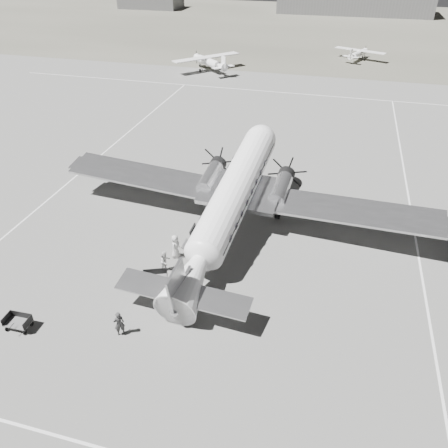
{
  "coord_description": "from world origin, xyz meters",
  "views": [
    {
      "loc": [
        4.99,
        -22.82,
        19.05
      ],
      "look_at": [
        -1.55,
        1.6,
        2.2
      ],
      "focal_mm": 35.0,
      "sensor_mm": 36.0,
      "label": 1
    }
  ],
  "objects_px": {
    "shed_secondary": "(151,1)",
    "ground_crew": "(119,323)",
    "dc3_airliner": "(231,202)",
    "light_plane_right": "(359,54)",
    "baggage_cart_far": "(18,323)",
    "passenger": "(175,246)",
    "baggage_cart_near": "(156,279)",
    "light_plane_left": "(208,63)",
    "ramp_agent": "(165,261)",
    "hangar_main": "(354,0)"
  },
  "relations": [
    {
      "from": "light_plane_left",
      "to": "ground_crew",
      "type": "xyz_separation_m",
      "value": [
        11.62,
        -56.27,
        -0.43
      ]
    },
    {
      "from": "hangar_main",
      "to": "baggage_cart_near",
      "type": "xyz_separation_m",
      "value": [
        -9.84,
        -123.21,
        -2.83
      ]
    },
    {
      "from": "shed_secondary",
      "to": "ground_crew",
      "type": "distance_m",
      "value": 132.4
    },
    {
      "from": "baggage_cart_far",
      "to": "passenger",
      "type": "xyz_separation_m",
      "value": [
        6.43,
        8.68,
        0.47
      ]
    },
    {
      "from": "dc3_airliner",
      "to": "passenger",
      "type": "distance_m",
      "value": 5.18
    },
    {
      "from": "dc3_airliner",
      "to": "light_plane_right",
      "type": "relative_size",
      "value": 3.21
    },
    {
      "from": "ground_crew",
      "to": "passenger",
      "type": "relative_size",
      "value": 0.92
    },
    {
      "from": "dc3_airliner",
      "to": "light_plane_right",
      "type": "height_order",
      "value": "dc3_airliner"
    },
    {
      "from": "dc3_airliner",
      "to": "passenger",
      "type": "bearing_deg",
      "value": -125.31
    },
    {
      "from": "shed_secondary",
      "to": "baggage_cart_far",
      "type": "relative_size",
      "value": 11.84
    },
    {
      "from": "ground_crew",
      "to": "shed_secondary",
      "type": "bearing_deg",
      "value": -109.16
    },
    {
      "from": "light_plane_left",
      "to": "light_plane_right",
      "type": "bearing_deg",
      "value": -17.48
    },
    {
      "from": "shed_secondary",
      "to": "light_plane_right",
      "type": "distance_m",
      "value": 81.17
    },
    {
      "from": "ground_crew",
      "to": "passenger",
      "type": "bearing_deg",
      "value": -135.5
    },
    {
      "from": "shed_secondary",
      "to": "baggage_cart_far",
      "type": "distance_m",
      "value": 131.36
    },
    {
      "from": "light_plane_right",
      "to": "ramp_agent",
      "type": "xyz_separation_m",
      "value": [
        -11.86,
        -64.49,
        -0.17
      ]
    },
    {
      "from": "light_plane_right",
      "to": "light_plane_left",
      "type": "bearing_deg",
      "value": -127.15
    },
    {
      "from": "dc3_airliner",
      "to": "light_plane_right",
      "type": "xyz_separation_m",
      "value": [
        8.68,
        59.17,
        -1.89
      ]
    },
    {
      "from": "light_plane_right",
      "to": "passenger",
      "type": "relative_size",
      "value": 5.2
    },
    {
      "from": "dc3_airliner",
      "to": "light_plane_left",
      "type": "xyz_separation_m",
      "value": [
        -15.23,
        45.01,
        -1.59
      ]
    },
    {
      "from": "dc3_airliner",
      "to": "ramp_agent",
      "type": "height_order",
      "value": "dc3_airliner"
    },
    {
      "from": "shed_secondary",
      "to": "light_plane_left",
      "type": "relative_size",
      "value": 1.48
    },
    {
      "from": "light_plane_right",
      "to": "passenger",
      "type": "distance_m",
      "value": 63.96
    },
    {
      "from": "baggage_cart_near",
      "to": "ramp_agent",
      "type": "relative_size",
      "value": 1.04
    },
    {
      "from": "light_plane_left",
      "to": "baggage_cart_far",
      "type": "distance_m",
      "value": 57.68
    },
    {
      "from": "baggage_cart_far",
      "to": "ground_crew",
      "type": "xyz_separation_m",
      "value": [
        5.87,
        1.12,
        0.4
      ]
    },
    {
      "from": "baggage_cart_near",
      "to": "baggage_cart_far",
      "type": "xyz_separation_m",
      "value": [
        -6.2,
        -5.57,
        -0.04
      ]
    },
    {
      "from": "baggage_cart_far",
      "to": "ramp_agent",
      "type": "relative_size",
      "value": 0.96
    },
    {
      "from": "shed_secondary",
      "to": "ramp_agent",
      "type": "distance_m",
      "value": 127.09
    },
    {
      "from": "hangar_main",
      "to": "light_plane_left",
      "type": "relative_size",
      "value": 3.46
    },
    {
      "from": "shed_secondary",
      "to": "dc3_airliner",
      "type": "xyz_separation_m",
      "value": [
        53.45,
        -111.4,
        0.85
      ]
    },
    {
      "from": "light_plane_right",
      "to": "ramp_agent",
      "type": "relative_size",
      "value": 5.88
    },
    {
      "from": "hangar_main",
      "to": "shed_secondary",
      "type": "relative_size",
      "value": 2.33
    },
    {
      "from": "dc3_airliner",
      "to": "ground_crew",
      "type": "distance_m",
      "value": 12.0
    },
    {
      "from": "baggage_cart_far",
      "to": "ground_crew",
      "type": "distance_m",
      "value": 5.99
    },
    {
      "from": "light_plane_left",
      "to": "baggage_cart_near",
      "type": "xyz_separation_m",
      "value": [
        11.94,
        -51.82,
        -0.79
      ]
    },
    {
      "from": "shed_secondary",
      "to": "light_plane_left",
      "type": "distance_m",
      "value": 76.61
    },
    {
      "from": "ramp_agent",
      "to": "passenger",
      "type": "height_order",
      "value": "passenger"
    },
    {
      "from": "light_plane_right",
      "to": "passenger",
      "type": "xyz_separation_m",
      "value": [
        -11.74,
        -62.87,
        -0.07
      ]
    },
    {
      "from": "hangar_main",
      "to": "baggage_cart_near",
      "type": "bearing_deg",
      "value": -94.57
    },
    {
      "from": "shed_secondary",
      "to": "ground_crew",
      "type": "bearing_deg",
      "value": -67.89
    },
    {
      "from": "ground_crew",
      "to": "ramp_agent",
      "type": "bearing_deg",
      "value": -135.49
    },
    {
      "from": "shed_secondary",
      "to": "baggage_cart_near",
      "type": "xyz_separation_m",
      "value": [
        50.16,
        -118.21,
        -1.53
      ]
    },
    {
      "from": "shed_secondary",
      "to": "ramp_agent",
      "type": "height_order",
      "value": "shed_secondary"
    },
    {
      "from": "passenger",
      "to": "baggage_cart_near",
      "type": "bearing_deg",
      "value": 178.44
    },
    {
      "from": "baggage_cart_near",
      "to": "ramp_agent",
      "type": "height_order",
      "value": "ramp_agent"
    },
    {
      "from": "ground_crew",
      "to": "ramp_agent",
      "type": "distance_m",
      "value": 5.96
    },
    {
      "from": "ground_crew",
      "to": "baggage_cart_near",
      "type": "bearing_deg",
      "value": -135.47
    },
    {
      "from": "ramp_agent",
      "to": "passenger",
      "type": "bearing_deg",
      "value": 25.95
    },
    {
      "from": "baggage_cart_near",
      "to": "baggage_cart_far",
      "type": "relative_size",
      "value": 1.09
    }
  ]
}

